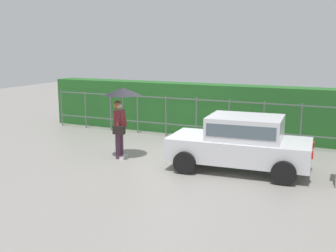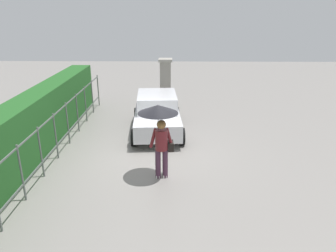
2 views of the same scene
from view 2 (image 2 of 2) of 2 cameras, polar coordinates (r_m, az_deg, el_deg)
name	(u,v)px [view 2 (image 2 of 2)]	position (r m, az deg, el deg)	size (l,w,h in m)	color
ground_plane	(154,158)	(10.31, -2.54, -5.70)	(40.00, 40.00, 0.00)	gray
car	(157,112)	(12.20, -1.95, 2.55)	(3.83, 2.06, 1.48)	silver
pedestrian	(160,123)	(8.58, -1.51, 0.63)	(1.09, 1.09, 2.11)	#47283D
gate_pillar	(165,85)	(14.62, -0.45, 7.30)	(0.60, 0.60, 2.42)	gray
fence_section	(55,134)	(10.56, -19.38, -1.35)	(12.00, 0.05, 1.50)	#59605B
hedge_row	(27,130)	(10.85, -23.76, -0.68)	(12.95, 0.90, 1.90)	#235B23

